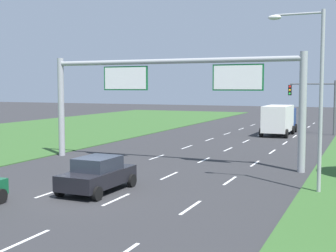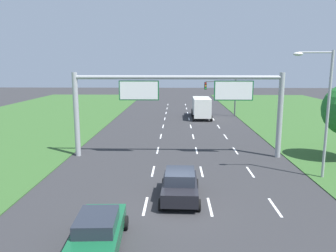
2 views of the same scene
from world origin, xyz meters
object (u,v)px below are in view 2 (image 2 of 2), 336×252
at_px(traffic_light_mast, 222,91).
at_px(street_lamp, 323,104).
at_px(box_truck, 201,107).
at_px(car_near_red, 98,231).
at_px(sign_gantry, 179,98).
at_px(car_lead_silver, 180,185).

xyz_separation_m(traffic_light_mast, street_lamp, (2.65, -27.84, 1.21)).
relative_size(box_truck, street_lamp, 0.89).
height_order(car_near_red, sign_gantry, sign_gantry).
height_order(car_lead_silver, box_truck, box_truck).
distance_m(car_lead_silver, traffic_light_mast, 32.48).
distance_m(box_truck, street_lamp, 26.95).
bearing_deg(sign_gantry, car_near_red, -103.54).
bearing_deg(box_truck, sign_gantry, -98.85).
bearing_deg(car_lead_silver, traffic_light_mast, 79.30).
xyz_separation_m(car_lead_silver, street_lamp, (9.34, 3.80, 4.24)).
distance_m(sign_gantry, street_lamp, 10.68).
distance_m(car_lead_silver, sign_gantry, 9.86).
xyz_separation_m(car_lead_silver, sign_gantry, (0.01, 8.98, 4.06)).
bearing_deg(box_truck, car_near_red, -100.61).
bearing_deg(car_near_red, traffic_light_mast, 71.69).
bearing_deg(sign_gantry, car_lead_silver, -90.07).
distance_m(car_near_red, street_lamp, 16.27).
bearing_deg(sign_gantry, street_lamp, -29.07).
distance_m(car_near_red, car_lead_silver, 6.33).
bearing_deg(box_truck, car_lead_silver, -96.12).
bearing_deg(box_truck, street_lamp, -76.78).
bearing_deg(box_truck, traffic_light_mast, 28.75).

